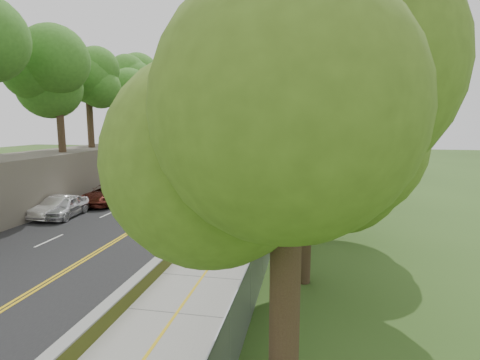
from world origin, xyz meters
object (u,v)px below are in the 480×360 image
Objects in this scene: signpost at (213,200)px; car_0 at (66,207)px; construction_barrel at (284,167)px; person_far at (294,163)px; streetlight at (148,138)px; painter_0 at (243,187)px; car_1 at (58,206)px; car_2 at (108,194)px; concrete_block at (264,205)px.

signpost reaches higher than car_0.
construction_barrel is 0.52× the size of person_far.
person_far is (14.66, 12.56, -3.71)m from streetlight.
painter_0 is (10.36, 8.85, 0.13)m from car_0.
car_1 is at bearing -88.78° from streetlight.
car_1 is at bearing 171.11° from signpost.
car_0 is 0.58m from car_1.
signpost is 11.81m from car_2.
painter_0 is at bearing 42.03° from car_1.
car_0 is at bearing 57.90° from person_far.
streetlight is 1.49× the size of car_2.
painter_0 is (9.80, 4.52, 0.08)m from car_2.
construction_barrel is at bearing 59.43° from car_2.
signpost is 1.89× the size of painter_0.
signpost is 10.82m from car_0.
construction_barrel is 0.74× the size of concrete_block.
signpost is at bearing -5.85° from car_1.
signpost is 11.39m from car_1.
streetlight reaches higher than concrete_block.
car_1 is 2.33× the size of person_far.
construction_barrel is (13.46, 11.73, -4.13)m from streetlight.
concrete_block is 0.76× the size of painter_0.
signpost is 29.76m from person_far.
car_2 reaches higher than car_0.
person_far reaches higher than painter_0.
painter_0 is at bearing 91.33° from signpost.
concrete_block is (2.15, 6.02, -1.50)m from signpost.
car_0 is (-12.76, -4.26, 0.27)m from concrete_block.
streetlight is at bearing 34.79° from person_far.
signpost is 3.37× the size of construction_barrel.
car_2 reaches higher than construction_barrel.
car_0 is at bearing -114.95° from construction_barrel.
person_far reaches higher than car_2.
streetlight is at bearing -138.94° from construction_barrel.
painter_0 is (11.27, -6.41, -3.77)m from streetlight.
painter_0 is at bearing 34.64° from car_0.
car_0 reaches higher than construction_barrel.
car_1 is at bearing -162.27° from concrete_block.
person_far reaches higher than car_1.
signpost is 6.56m from concrete_block.
concrete_block is at bearing 12.61° from car_0.
car_0 is at bearing -86.61° from streetlight.
car_1 is 14.08m from painter_0.
signpost is at bearing -93.88° from construction_barrel.
car_2 is (-12.20, 0.07, 0.32)m from concrete_block.
concrete_block is (0.20, -22.73, -0.04)m from construction_barrel.
streetlight reaches higher than car_1.
car_1 is (-13.14, -26.99, 0.21)m from construction_barrel.
concrete_block is 13.45m from car_0.
signpost is 28.85m from construction_barrel.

